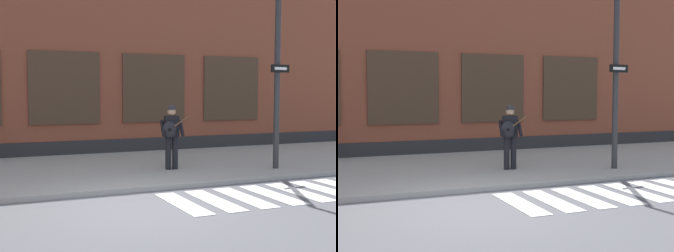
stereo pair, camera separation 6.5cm
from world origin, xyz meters
The scene contains 6 objects.
ground_plane centered at (0.00, 0.00, 0.00)m, with size 160.00×160.00×0.00m, color #56565B.
sidewalk centered at (0.00, 4.20, 0.06)m, with size 28.00×5.72×0.11m.
building_backdrop centered at (0.00, 9.05, 4.58)m, with size 28.00×4.06×9.17m.
crosswalk centered at (3.61, 0.04, 0.01)m, with size 5.78×1.90×0.01m.
busker centered at (2.01, 3.14, 1.05)m, with size 0.72×0.64×1.65m.
traffic_light centered at (4.76, 1.03, 3.74)m, with size 0.77×3.35×5.22m.
Camera 2 is at (-2.59, -7.90, 2.10)m, focal length 50.00 mm.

